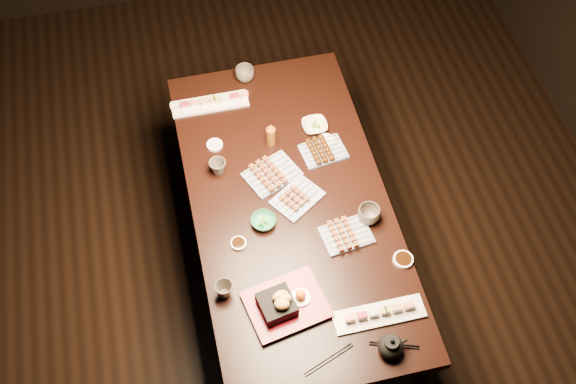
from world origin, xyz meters
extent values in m
plane|color=black|center=(0.00, 0.00, 0.00)|extent=(5.00, 5.00, 0.00)
cube|color=black|center=(0.04, 0.03, 0.38)|extent=(0.98, 1.84, 0.75)
imported|color=#2B8553|center=(-0.11, -0.06, 0.77)|extent=(0.15, 0.15, 0.04)
imported|color=beige|center=(0.26, 0.44, 0.77)|extent=(0.13, 0.13, 0.03)
imported|color=#4E463C|center=(-0.34, -0.36, 0.79)|extent=(0.09, 0.09, 0.07)
imported|color=#4E463C|center=(0.36, -0.14, 0.79)|extent=(0.13, 0.13, 0.08)
imported|color=#4E463C|center=(-0.25, 0.28, 0.79)|extent=(0.08, 0.08, 0.07)
imported|color=#4E463C|center=(-0.01, 0.84, 0.79)|extent=(0.11, 0.11, 0.08)
cylinder|color=brown|center=(0.03, 0.39, 0.82)|extent=(0.06, 0.06, 0.14)
cylinder|color=white|center=(-0.24, -0.14, 0.76)|extent=(0.09, 0.09, 0.01)
cylinder|color=white|center=(0.29, 0.34, 0.76)|extent=(0.11, 0.11, 0.01)
cylinder|color=white|center=(0.45, -0.38, 0.76)|extent=(0.10, 0.10, 0.02)
cylinder|color=white|center=(-0.24, 0.44, 0.76)|extent=(0.11, 0.11, 0.01)
camera|label=1|loc=(-0.39, -1.78, 3.51)|focal=45.00mm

